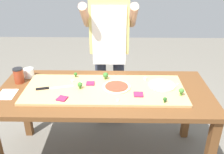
# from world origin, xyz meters

# --- Properties ---
(prep_table) EXTENTS (1.85, 0.81, 0.77)m
(prep_table) POSITION_xyz_m (0.00, 0.00, 0.67)
(prep_table) COLOR brown
(prep_table) RESTS_ON ground
(cutting_board) EXTENTS (1.37, 0.53, 0.02)m
(cutting_board) POSITION_xyz_m (0.01, 0.00, 0.78)
(cutting_board) COLOR tan
(cutting_board) RESTS_ON prep_table
(chefs_knife) EXTENTS (0.31, 0.10, 0.02)m
(chefs_knife) POSITION_xyz_m (-0.47, -0.01, 0.79)
(chefs_knife) COLOR #B7BABF
(chefs_knife) RESTS_ON cutting_board
(pizza_whole_tomato_red) EXTENTS (0.24, 0.24, 0.02)m
(pizza_whole_tomato_red) POSITION_xyz_m (0.11, 0.02, 0.79)
(pizza_whole_tomato_red) COLOR beige
(pizza_whole_tomato_red) RESTS_ON cutting_board
(pizza_whole_cheese_artichoke) EXTENTS (0.24, 0.24, 0.02)m
(pizza_whole_cheese_artichoke) POSITION_xyz_m (0.51, 0.06, 0.79)
(pizza_whole_cheese_artichoke) COLOR beige
(pizza_whole_cheese_artichoke) RESTS_ON cutting_board
(pizza_slice_center) EXTENTS (0.07, 0.07, 0.01)m
(pizza_slice_center) POSITION_xyz_m (-0.13, 0.08, 0.79)
(pizza_slice_center) COLOR #9E234C
(pizza_slice_center) RESTS_ON cutting_board
(pizza_slice_near_right) EXTENTS (0.09, 0.09, 0.01)m
(pizza_slice_near_right) POSITION_xyz_m (-0.33, -0.19, 0.79)
(pizza_slice_near_right) COLOR #9E234C
(pizza_slice_near_right) RESTS_ON cutting_board
(pizza_slice_near_left) EXTENTS (0.08, 0.08, 0.01)m
(pizza_slice_near_left) POSITION_xyz_m (0.29, -0.11, 0.79)
(pizza_slice_near_left) COLOR #9E234C
(pizza_slice_near_left) RESTS_ON cutting_board
(broccoli_floret_front_mid) EXTENTS (0.03, 0.03, 0.05)m
(broccoli_floret_front_mid) POSITION_xyz_m (-0.28, 0.21, 0.82)
(broccoli_floret_front_mid) COLOR #366618
(broccoli_floret_front_mid) RESTS_ON cutting_board
(broccoli_floret_back_left) EXTENTS (0.03, 0.03, 0.04)m
(broccoli_floret_back_left) POSITION_xyz_m (0.49, -0.22, 0.81)
(broccoli_floret_back_left) COLOR #2C5915
(broccoli_floret_back_left) RESTS_ON cutting_board
(broccoli_floret_center_left) EXTENTS (0.04, 0.04, 0.06)m
(broccoli_floret_center_left) POSITION_xyz_m (0.64, -0.11, 0.83)
(broccoli_floret_center_left) COLOR #487A23
(broccoli_floret_center_left) RESTS_ON cutting_board
(broccoli_floret_back_right) EXTENTS (0.05, 0.05, 0.07)m
(broccoli_floret_back_right) POSITION_xyz_m (0.01, 0.18, 0.82)
(broccoli_floret_back_right) COLOR #3F7220
(broccoli_floret_back_right) RESTS_ON cutting_board
(broccoli_floret_center_right) EXTENTS (0.04, 0.04, 0.06)m
(broccoli_floret_center_right) POSITION_xyz_m (-0.20, -0.01, 0.83)
(broccoli_floret_center_right) COLOR #3F7220
(broccoli_floret_center_right) RESTS_ON cutting_board
(cheese_crumble_a) EXTENTS (0.02, 0.02, 0.01)m
(cheese_crumble_a) POSITION_xyz_m (0.65, 0.07, 0.79)
(cheese_crumble_a) COLOR silver
(cheese_crumble_a) RESTS_ON cutting_board
(cheese_crumble_b) EXTENTS (0.02, 0.02, 0.02)m
(cheese_crumble_b) POSITION_xyz_m (-0.29, 0.11, 0.80)
(cheese_crumble_b) COLOR white
(cheese_crumble_b) RESTS_ON cutting_board
(cheese_crumble_c) EXTENTS (0.03, 0.03, 0.02)m
(cheese_crumble_c) POSITION_xyz_m (-0.21, 0.07, 0.80)
(cheese_crumble_c) COLOR silver
(cheese_crumble_c) RESTS_ON cutting_board
(cheese_crumble_d) EXTENTS (0.03, 0.03, 0.02)m
(cheese_crumble_d) POSITION_xyz_m (0.37, 0.17, 0.80)
(cheese_crumble_d) COLOR white
(cheese_crumble_d) RESTS_ON cutting_board
(cheese_crumble_e) EXTENTS (0.02, 0.02, 0.01)m
(cheese_crumble_e) POSITION_xyz_m (0.12, -0.20, 0.79)
(cheese_crumble_e) COLOR silver
(cheese_crumble_e) RESTS_ON cutting_board
(flour_cup) EXTENTS (0.09, 0.09, 0.09)m
(flour_cup) POSITION_xyz_m (-0.73, 0.25, 0.81)
(flour_cup) COLOR white
(flour_cup) RESTS_ON prep_table
(sauce_jar) EXTENTS (0.09, 0.09, 0.14)m
(sauce_jar) POSITION_xyz_m (-0.78, 0.14, 0.84)
(sauce_jar) COLOR #99381E
(sauce_jar) RESTS_ON prep_table
(recipe_note) EXTENTS (0.14, 0.18, 0.00)m
(recipe_note) POSITION_xyz_m (-0.81, -0.08, 0.77)
(recipe_note) COLOR white
(recipe_note) RESTS_ON prep_table
(cook_center) EXTENTS (0.54, 0.39, 1.67)m
(cook_center) POSITION_xyz_m (0.03, 0.62, 1.00)
(cook_center) COLOR #333847
(cook_center) RESTS_ON ground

